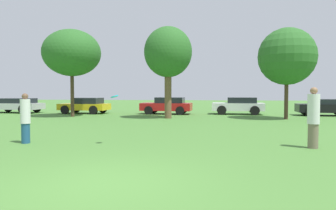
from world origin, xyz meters
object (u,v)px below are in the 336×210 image
frisbee (115,97)px  parked_car_silver (16,105)px  tree_0 (72,53)px  tree_2 (287,57)px  person_catcher (313,118)px  parked_car_black (325,107)px  tree_1 (168,53)px  person_thrower (25,118)px  parked_car_yellow (85,105)px  parked_car_red (167,105)px  parked_car_white (239,105)px

frisbee → parked_car_silver: size_ratio=0.06×
tree_0 → tree_2: size_ratio=1.05×
person_catcher → parked_car_black: bearing=-112.2°
tree_1 → parked_car_silver: bearing=164.5°
tree_0 → parked_car_black: 18.69m
tree_1 → parked_car_black: (11.11, 3.83, -3.66)m
person_thrower → parked_car_yellow: (-3.86, 14.35, -0.18)m
person_thrower → parked_car_black: size_ratio=0.44×
tree_0 → person_thrower: bearing=-72.7°
parked_car_red → person_thrower: bearing=82.3°
tree_0 → parked_car_yellow: bearing=97.3°
tree_0 → tree_1: size_ratio=1.01×
tree_1 → parked_car_white: (4.96, 4.50, -3.61)m
tree_2 → frisbee: bearing=-125.7°
tree_0 → parked_car_yellow: 5.04m
frisbee → tree_1: bearing=88.3°
tree_1 → parked_car_yellow: (-7.29, 3.75, -3.64)m
parked_car_silver → parked_car_red: parked_car_red is taller
person_thrower → person_catcher: bearing=-0.0°
tree_1 → person_thrower: bearing=-107.9°
person_catcher → tree_0: bearing=-42.0°
tree_2 → person_catcher: bearing=-98.6°
tree_2 → parked_car_black: (3.54, 3.46, -3.34)m
person_thrower → person_catcher: size_ratio=0.90×
parked_car_black → parked_car_silver: bearing=3.6°
frisbee → parked_car_yellow: bearing=116.0°
tree_1 → parked_car_white: tree_1 is taller
tree_0 → parked_car_red: tree_0 is taller
person_thrower → frisbee: person_thrower is taller
person_thrower → person_catcher: 9.39m
tree_2 → parked_car_yellow: 15.59m
person_catcher → parked_car_red: 15.66m
tree_1 → parked_car_white: size_ratio=1.49×
parked_car_white → parked_car_black: bearing=177.0°
tree_2 → parked_car_red: tree_2 is taller
person_catcher → parked_car_white: (-0.99, 14.76, -0.25)m
frisbee → parked_car_red: (-0.30, 14.52, -0.90)m
parked_car_white → person_catcher: bearing=97.1°
parked_car_silver → person_thrower: bearing=128.0°
parked_car_yellow → tree_0: bearing=100.5°
frisbee → parked_car_yellow: size_ratio=0.06×
parked_car_white → tree_0: bearing=22.1°
parked_car_silver → parked_car_black: bearing=-176.4°
parked_car_yellow → parked_car_black: size_ratio=1.02×
person_catcher → parked_car_yellow: (-13.24, 14.00, -0.28)m
person_catcher → parked_car_red: size_ratio=0.47×
parked_car_silver → person_catcher: bearing=147.4°
person_thrower → parked_car_white: bearing=58.8°
parked_car_silver → parked_car_black: size_ratio=1.17×
person_thrower → tree_0: size_ratio=0.28×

